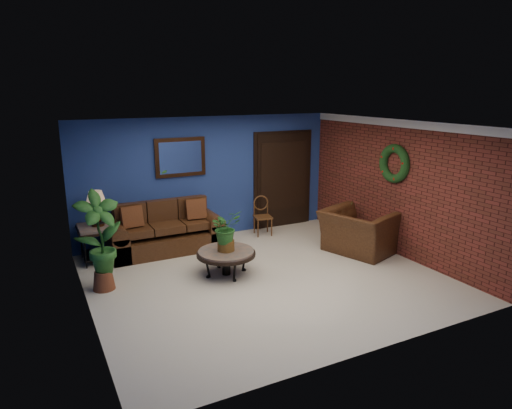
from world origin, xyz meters
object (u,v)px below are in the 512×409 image
table_lamp (96,204)px  coffee_table (226,254)px  sofa (165,234)px  armchair (359,232)px  side_chair (262,213)px  end_table (99,234)px

table_lamp → coffee_table: bearing=-42.5°
sofa → table_lamp: size_ratio=3.47×
coffee_table → table_lamp: bearing=137.5°
sofa → coffee_table: sofa is taller
coffee_table → armchair: armchair is taller
coffee_table → side_chair: (1.56, 1.69, 0.10)m
sofa → table_lamp: (-1.20, -0.03, 0.74)m
end_table → table_lamp: table_lamp is taller
sofa → armchair: 3.71m
table_lamp → side_chair: bearing=1.0°
side_chair → table_lamp: bearing=-167.7°
coffee_table → side_chair: 2.30m
coffee_table → armchair: 2.68m
sofa → coffee_table: 1.76m
sofa → armchair: (3.25, -1.80, 0.09)m
end_table → side_chair: side_chair is taller
end_table → side_chair: 3.34m
sofa → end_table: size_ratio=2.94×
sofa → side_chair: (2.14, 0.03, 0.15)m
table_lamp → sofa: bearing=1.4°
coffee_table → table_lamp: (-1.78, 1.63, 0.69)m
coffee_table → side_chair: side_chair is taller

